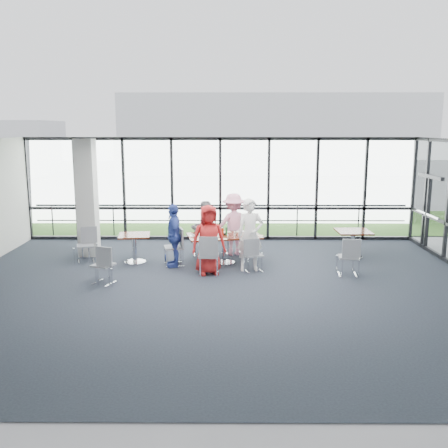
{
  "coord_description": "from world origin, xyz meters",
  "views": [
    {
      "loc": [
        0.21,
        -10.42,
        3.48
      ],
      "look_at": [
        0.14,
        1.88,
        1.1
      ],
      "focal_mm": 40.0,
      "sensor_mm": 36.0,
      "label": 1
    }
  ],
  "objects_px": {
    "structural_column": "(87,198)",
    "chair_spare_lb": "(85,246)",
    "chair_spare_la": "(103,265)",
    "diner_far_left": "(204,229)",
    "diner_end": "(174,235)",
    "chair_main_nl": "(209,256)",
    "chair_main_end": "(174,247)",
    "chair_main_fl": "(201,241)",
    "diner_far_right": "(233,224)",
    "diner_near_left": "(209,240)",
    "side_table_left": "(134,239)",
    "chair_main_nr": "(253,255)",
    "chair_main_fr": "(233,237)",
    "main_table": "(224,240)",
    "side_table_right": "(353,235)",
    "chair_spare_r": "(348,257)",
    "diner_near_right": "(250,235)"
  },
  "relations": [
    {
      "from": "side_table_right",
      "to": "chair_spare_r",
      "type": "relative_size",
      "value": 1.0
    },
    {
      "from": "diner_end",
      "to": "chair_main_nr",
      "type": "distance_m",
      "value": 2.08
    },
    {
      "from": "diner_far_left",
      "to": "chair_main_fr",
      "type": "distance_m",
      "value": 0.9
    },
    {
      "from": "diner_near_left",
      "to": "diner_far_left",
      "type": "xyz_separation_m",
      "value": [
        -0.17,
        1.68,
        -0.07
      ]
    },
    {
      "from": "structural_column",
      "to": "chair_main_nr",
      "type": "relative_size",
      "value": 3.84
    },
    {
      "from": "chair_main_fr",
      "to": "chair_main_nl",
      "type": "bearing_deg",
      "value": 61.23
    },
    {
      "from": "diner_near_left",
      "to": "chair_spare_lb",
      "type": "relative_size",
      "value": 1.9
    },
    {
      "from": "structural_column",
      "to": "chair_main_nl",
      "type": "bearing_deg",
      "value": -29.0
    },
    {
      "from": "chair_spare_r",
      "to": "diner_near_left",
      "type": "bearing_deg",
      "value": -176.15
    },
    {
      "from": "chair_main_nl",
      "to": "chair_main_fr",
      "type": "distance_m",
      "value": 2.19
    },
    {
      "from": "main_table",
      "to": "chair_main_fr",
      "type": "bearing_deg",
      "value": 65.08
    },
    {
      "from": "structural_column",
      "to": "diner_far_right",
      "type": "bearing_deg",
      "value": 1.13
    },
    {
      "from": "diner_far_right",
      "to": "diner_end",
      "type": "height_order",
      "value": "diner_far_right"
    },
    {
      "from": "structural_column",
      "to": "diner_end",
      "type": "xyz_separation_m",
      "value": [
        2.47,
        -1.11,
        -0.8
      ]
    },
    {
      "from": "side_table_left",
      "to": "chair_spare_la",
      "type": "xyz_separation_m",
      "value": [
        -0.38,
        -1.82,
        -0.18
      ]
    },
    {
      "from": "side_table_left",
      "to": "chair_main_nl",
      "type": "xyz_separation_m",
      "value": [
        1.97,
        -1.1,
        -0.14
      ]
    },
    {
      "from": "diner_far_right",
      "to": "chair_main_nl",
      "type": "xyz_separation_m",
      "value": [
        -0.62,
        -1.95,
        -0.38
      ]
    },
    {
      "from": "structural_column",
      "to": "diner_end",
      "type": "height_order",
      "value": "structural_column"
    },
    {
      "from": "chair_spare_la",
      "to": "structural_column",
      "type": "bearing_deg",
      "value": 133.14
    },
    {
      "from": "diner_near_left",
      "to": "chair_main_fr",
      "type": "distance_m",
      "value": 2.13
    },
    {
      "from": "chair_main_nl",
      "to": "chair_spare_la",
      "type": "bearing_deg",
      "value": -160.98
    },
    {
      "from": "diner_far_right",
      "to": "chair_main_fr",
      "type": "bearing_deg",
      "value": -104.28
    },
    {
      "from": "diner_far_right",
      "to": "chair_main_fl",
      "type": "relative_size",
      "value": 2.05
    },
    {
      "from": "diner_near_left",
      "to": "diner_near_right",
      "type": "distance_m",
      "value": 1.06
    },
    {
      "from": "diner_far_left",
      "to": "diner_end",
      "type": "height_order",
      "value": "diner_end"
    },
    {
      "from": "chair_main_nr",
      "to": "chair_main_end",
      "type": "distance_m",
      "value": 2.08
    },
    {
      "from": "structural_column",
      "to": "diner_far_left",
      "type": "distance_m",
      "value": 3.3
    },
    {
      "from": "side_table_right",
      "to": "diner_end",
      "type": "height_order",
      "value": "diner_end"
    },
    {
      "from": "diner_far_left",
      "to": "chair_main_fl",
      "type": "distance_m",
      "value": 0.37
    },
    {
      "from": "main_table",
      "to": "chair_main_nr",
      "type": "distance_m",
      "value": 1.06
    },
    {
      "from": "diner_far_right",
      "to": "chair_main_fr",
      "type": "xyz_separation_m",
      "value": [
        -0.01,
        0.16,
        -0.4
      ]
    },
    {
      "from": "structural_column",
      "to": "chair_spare_lb",
      "type": "xyz_separation_m",
      "value": [
        0.09,
        -0.71,
        -1.16
      ]
    },
    {
      "from": "chair_main_nl",
      "to": "chair_main_end",
      "type": "height_order",
      "value": "same"
    },
    {
      "from": "diner_near_left",
      "to": "chair_spare_r",
      "type": "bearing_deg",
      "value": -15.8
    },
    {
      "from": "diner_near_right",
      "to": "chair_main_end",
      "type": "height_order",
      "value": "diner_near_right"
    },
    {
      "from": "diner_near_left",
      "to": "chair_spare_r",
      "type": "xyz_separation_m",
      "value": [
        3.33,
        -0.13,
        -0.39
      ]
    },
    {
      "from": "diner_far_left",
      "to": "chair_spare_lb",
      "type": "relative_size",
      "value": 1.73
    },
    {
      "from": "chair_main_fl",
      "to": "chair_spare_r",
      "type": "bearing_deg",
      "value": 149.38
    },
    {
      "from": "chair_main_fl",
      "to": "structural_column",
      "type": "bearing_deg",
      "value": -3.02
    },
    {
      "from": "chair_main_fl",
      "to": "chair_spare_la",
      "type": "xyz_separation_m",
      "value": [
        -2.07,
        -2.58,
        0.02
      ]
    },
    {
      "from": "chair_spare_la",
      "to": "chair_spare_r",
      "type": "xyz_separation_m",
      "value": [
        5.68,
        0.69,
        0.01
      ]
    },
    {
      "from": "chair_main_nr",
      "to": "chair_main_end",
      "type": "height_order",
      "value": "chair_main_end"
    },
    {
      "from": "diner_far_right",
      "to": "chair_spare_lb",
      "type": "distance_m",
      "value": 4.0
    },
    {
      "from": "diner_end",
      "to": "chair_spare_r",
      "type": "relative_size",
      "value": 1.77
    },
    {
      "from": "diner_far_left",
      "to": "chair_spare_la",
      "type": "xyz_separation_m",
      "value": [
        -2.17,
        -2.5,
        -0.33
      ]
    },
    {
      "from": "side_table_right",
      "to": "chair_spare_lb",
      "type": "distance_m",
      "value": 7.14
    },
    {
      "from": "chair_spare_lb",
      "to": "structural_column",
      "type": "bearing_deg",
      "value": -99.14
    },
    {
      "from": "diner_far_right",
      "to": "chair_spare_lb",
      "type": "height_order",
      "value": "diner_far_right"
    },
    {
      "from": "side_table_left",
      "to": "chair_main_end",
      "type": "height_order",
      "value": "chair_main_end"
    },
    {
      "from": "chair_main_nr",
      "to": "chair_main_fr",
      "type": "relative_size",
      "value": 0.9
    }
  ]
}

